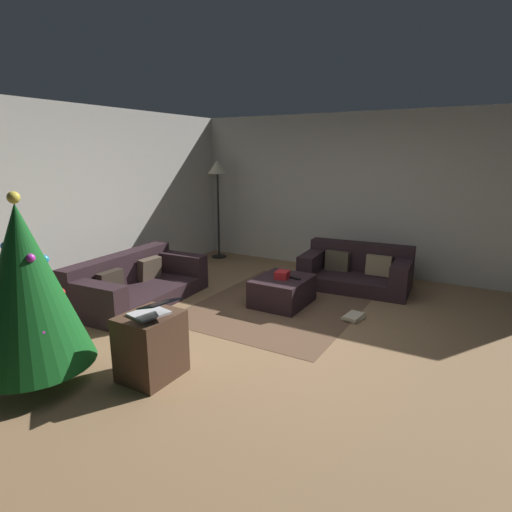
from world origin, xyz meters
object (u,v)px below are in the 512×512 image
couch_left (135,284)px  laptop (153,310)px  couch_right (357,270)px  tv_remote (295,278)px  book_stack (353,317)px  ottoman (282,291)px  gift_box (282,275)px  christmas_tree (26,286)px  side_table (151,346)px  corner_lamp (217,175)px

couch_left → laptop: size_ratio=4.10×
couch_right → tv_remote: bearing=64.5°
tv_remote → book_stack: size_ratio=0.53×
couch_right → ottoman: 1.39m
laptop → couch_left: bearing=50.7°
gift_box → christmas_tree: 3.02m
side_table → corner_lamp: corner_lamp is taller
book_stack → corner_lamp: 3.96m
christmas_tree → book_stack: size_ratio=5.52×
laptop → corner_lamp: corner_lamp is taller
tv_remote → christmas_tree: bearing=176.6°
couch_right → tv_remote: 1.30m
tv_remote → corner_lamp: (1.65, 2.37, 1.19)m
gift_box → side_table: 2.24m
couch_left → couch_right: size_ratio=1.20×
side_table → book_stack: 2.50m
side_table → laptop: laptop is taller
ottoman → couch_left: bearing=116.7°
ottoman → side_table: side_table is taller
couch_right → christmas_tree: (-4.09, 1.59, 0.64)m
couch_left → tv_remote: (0.94, -1.94, 0.13)m
book_stack → tv_remote: bearing=83.0°
ottoman → gift_box: bearing=-167.7°
christmas_tree → side_table: (0.58, -0.80, -0.59)m
couch_right → laptop: 3.62m
laptop → ottoman: bearing=-2.6°
side_table → laptop: size_ratio=1.25×
side_table → laptop: 0.36m
couch_right → side_table: 3.59m
gift_box → book_stack: bearing=-91.8°
ottoman → tv_remote: size_ratio=4.94×
couch_left → side_table: 2.12m
couch_right → gift_box: size_ratio=8.50×
side_table → corner_lamp: (3.95, 2.05, 1.27)m
tv_remote → side_table: (-2.30, 0.32, -0.08)m
ottoman → book_stack: bearing=-93.5°
side_table → ottoman: bearing=-4.2°
tv_remote → laptop: size_ratio=0.34×
couch_right → gift_box: couch_right is taller
couch_left → christmas_tree: (-1.94, -0.82, 0.64)m
corner_lamp → side_table: bearing=-152.6°
christmas_tree → ottoman: bearing=-18.9°
ottoman → laptop: laptop is taller
gift_box → couch_left: bearing=115.9°
tv_remote → gift_box: bearing=133.1°
gift_box → laptop: (-2.25, 0.11, 0.24)m
tv_remote → laptop: bearing=-168.5°
couch_right → side_table: (-3.51, 0.79, 0.05)m
corner_lamp → couch_left: bearing=-170.5°
book_stack → corner_lamp: corner_lamp is taller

